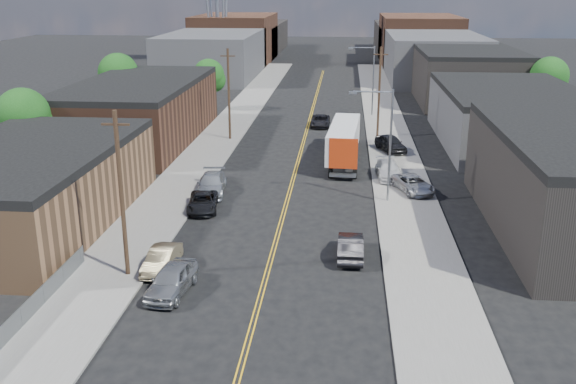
% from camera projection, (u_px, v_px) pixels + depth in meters
% --- Properties ---
extents(ground, '(260.00, 260.00, 0.00)m').
position_uv_depth(ground, '(311.00, 115.00, 84.88)').
color(ground, black).
rests_on(ground, ground).
extents(centerline, '(0.32, 120.00, 0.01)m').
position_uv_depth(centerline, '(304.00, 141.00, 70.67)').
color(centerline, gold).
rests_on(centerline, ground).
extents(sidewalk_left, '(5.00, 140.00, 0.15)m').
position_uv_depth(sidewalk_left, '(219.00, 139.00, 71.45)').
color(sidewalk_left, slate).
rests_on(sidewalk_left, ground).
extents(sidewalk_right, '(5.00, 140.00, 0.15)m').
position_uv_depth(sidewalk_right, '(390.00, 143.00, 69.86)').
color(sidewalk_right, slate).
rests_on(sidewalk_right, ground).
extents(warehouse_tan, '(12.00, 22.00, 5.60)m').
position_uv_depth(warehouse_tan, '(28.00, 186.00, 45.75)').
color(warehouse_tan, brown).
rests_on(warehouse_tan, ground).
extents(warehouse_brown, '(12.00, 26.00, 6.60)m').
position_uv_depth(warehouse_brown, '(139.00, 111.00, 70.21)').
color(warehouse_brown, '#46291C').
rests_on(warehouse_brown, ground).
extents(industrial_right_b, '(14.00, 24.00, 6.10)m').
position_uv_depth(industrial_right_b, '(509.00, 116.00, 68.83)').
color(industrial_right_b, '#3A3A3D').
rests_on(industrial_right_b, ground).
extents(industrial_right_c, '(14.00, 22.00, 7.60)m').
position_uv_depth(industrial_right_c, '(467.00, 76.00, 93.22)').
color(industrial_right_c, black).
rests_on(industrial_right_c, ground).
extents(skyline_left_a, '(16.00, 30.00, 8.00)m').
position_uv_depth(skyline_left_a, '(214.00, 55.00, 118.46)').
color(skyline_left_a, '#3A3A3D').
rests_on(skyline_left_a, ground).
extents(skyline_right_a, '(16.00, 30.00, 8.00)m').
position_uv_depth(skyline_right_a, '(433.00, 57.00, 115.10)').
color(skyline_right_a, '#3A3A3D').
rests_on(skyline_right_a, ground).
extents(skyline_left_b, '(16.00, 26.00, 10.00)m').
position_uv_depth(skyline_left_b, '(236.00, 38.00, 141.82)').
color(skyline_left_b, '#46291C').
rests_on(skyline_left_b, ground).
extents(skyline_right_b, '(16.00, 26.00, 10.00)m').
position_uv_depth(skyline_right_b, '(419.00, 40.00, 138.46)').
color(skyline_right_b, '#46291C').
rests_on(skyline_right_b, ground).
extents(skyline_left_c, '(16.00, 40.00, 7.00)m').
position_uv_depth(skyline_left_c, '(249.00, 38.00, 161.22)').
color(skyline_left_c, black).
rests_on(skyline_left_c, ground).
extents(skyline_right_c, '(16.00, 40.00, 7.00)m').
position_uv_depth(skyline_right_c, '(410.00, 39.00, 157.86)').
color(skyline_right_c, black).
rests_on(skyline_right_c, ground).
extents(streetlight_near, '(3.39, 0.25, 9.00)m').
position_uv_depth(streetlight_near, '(385.00, 137.00, 49.45)').
color(streetlight_near, gray).
rests_on(streetlight_near, ground).
extents(streetlight_far, '(3.39, 0.25, 9.00)m').
position_uv_depth(streetlight_far, '(370.00, 75.00, 82.59)').
color(streetlight_far, gray).
rests_on(streetlight_far, ground).
extents(utility_pole_left_near, '(1.60, 0.26, 10.00)m').
position_uv_depth(utility_pole_left_near, '(121.00, 194.00, 36.63)').
color(utility_pole_left_near, black).
rests_on(utility_pole_left_near, ground).
extents(utility_pole_left_far, '(1.60, 0.26, 10.00)m').
position_uv_depth(utility_pole_left_far, '(229.00, 94.00, 69.77)').
color(utility_pole_left_far, black).
rests_on(utility_pole_left_far, ground).
extents(utility_pole_right, '(1.60, 0.26, 10.00)m').
position_uv_depth(utility_pole_right, '(379.00, 92.00, 71.23)').
color(utility_pole_right, black).
rests_on(utility_pole_right, ground).
extents(chainlink_fence, '(0.05, 16.00, 1.22)m').
position_uv_depth(chainlink_fence, '(21.00, 318.00, 32.14)').
color(chainlink_fence, slate).
rests_on(chainlink_fence, ground).
extents(tree_left_near, '(4.85, 4.76, 7.91)m').
position_uv_depth(tree_left_near, '(24.00, 119.00, 56.87)').
color(tree_left_near, black).
rests_on(tree_left_near, ground).
extents(tree_left_mid, '(5.10, 5.04, 8.37)m').
position_uv_depth(tree_left_mid, '(119.00, 76.00, 80.45)').
color(tree_left_mid, black).
rests_on(tree_left_mid, ground).
extents(tree_left_far, '(4.35, 4.20, 6.97)m').
position_uv_depth(tree_left_far, '(209.00, 77.00, 86.52)').
color(tree_left_far, black).
rests_on(tree_left_far, ground).
extents(tree_right_far, '(4.85, 4.76, 7.91)m').
position_uv_depth(tree_right_far, '(549.00, 78.00, 80.75)').
color(tree_right_far, black).
rests_on(tree_right_far, ground).
extents(semi_truck, '(3.24, 14.77, 3.83)m').
position_uv_depth(semi_truck, '(344.00, 138.00, 62.72)').
color(semi_truck, silver).
rests_on(semi_truck, ground).
extents(car_left_a, '(2.44, 4.96, 1.63)m').
position_uv_depth(car_left_a, '(172.00, 280.00, 35.86)').
color(car_left_a, '#929496').
rests_on(car_left_a, ground).
extents(car_left_b, '(1.63, 4.26, 1.39)m').
position_uv_depth(car_left_b, '(162.00, 260.00, 38.79)').
color(car_left_b, '#7A6D50').
rests_on(car_left_b, ground).
extents(car_left_c, '(2.79, 4.98, 1.31)m').
position_uv_depth(car_left_c, '(203.00, 202.00, 49.10)').
color(car_left_c, black).
rests_on(car_left_c, ground).
extents(car_left_d, '(2.75, 5.68, 1.59)m').
position_uv_depth(car_left_d, '(212.00, 184.00, 52.97)').
color(car_left_d, '#AAAEAF').
rests_on(car_left_d, ground).
extents(car_right_oncoming, '(1.60, 4.57, 1.50)m').
position_uv_depth(car_right_oncoming, '(350.00, 246.00, 40.59)').
color(car_right_oncoming, black).
rests_on(car_right_oncoming, ground).
extents(car_right_lot_a, '(3.75, 5.32, 1.35)m').
position_uv_depth(car_right_lot_a, '(413.00, 184.00, 52.98)').
color(car_right_lot_a, '#AAACAF').
rests_on(car_right_lot_a, sidewalk_right).
extents(car_right_lot_b, '(2.33, 5.04, 1.43)m').
position_uv_depth(car_right_lot_b, '(388.00, 170.00, 56.77)').
color(car_right_lot_b, silver).
rests_on(car_right_lot_b, sidewalk_right).
extents(car_right_lot_c, '(3.52, 5.21, 1.65)m').
position_uv_depth(car_right_lot_c, '(391.00, 143.00, 65.77)').
color(car_right_lot_c, black).
rests_on(car_right_lot_c, sidewalk_right).
extents(car_ahead_truck, '(2.28, 4.94, 1.37)m').
position_uv_depth(car_ahead_truck, '(320.00, 121.00, 77.85)').
color(car_ahead_truck, black).
rests_on(car_ahead_truck, ground).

